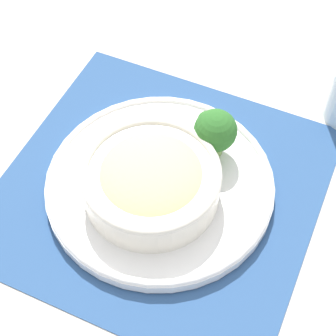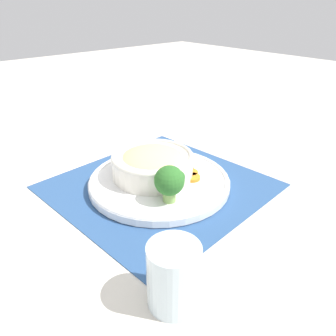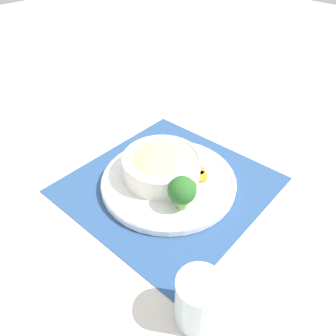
% 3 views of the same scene
% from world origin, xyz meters
% --- Properties ---
extents(ground_plane, '(4.00, 4.00, 0.00)m').
position_xyz_m(ground_plane, '(0.00, 0.00, 0.00)').
color(ground_plane, beige).
extents(placemat, '(0.47, 0.46, 0.00)m').
position_xyz_m(placemat, '(0.00, 0.00, 0.00)').
color(placemat, '#2D5184').
rests_on(placemat, ground_plane).
extents(plate, '(0.32, 0.32, 0.02)m').
position_xyz_m(plate, '(0.00, 0.00, 0.02)').
color(plate, white).
rests_on(plate, placemat).
extents(bowl, '(0.19, 0.19, 0.07)m').
position_xyz_m(bowl, '(-0.00, -0.02, 0.05)').
color(bowl, silver).
rests_on(bowl, plate).
extents(broccoli_floret, '(0.06, 0.06, 0.08)m').
position_xyz_m(broccoli_floret, '(0.04, 0.08, 0.07)').
color(broccoli_floret, '#84AD5B').
rests_on(broccoli_floret, plate).
extents(carrot_slice_near, '(0.04, 0.04, 0.01)m').
position_xyz_m(carrot_slice_near, '(-0.06, 0.05, 0.02)').
color(carrot_slice_near, orange).
rests_on(carrot_slice_near, plate).
extents(carrot_slice_middle, '(0.04, 0.04, 0.01)m').
position_xyz_m(carrot_slice_middle, '(-0.07, 0.03, 0.02)').
color(carrot_slice_middle, orange).
rests_on(carrot_slice_middle, plate).
extents(carrot_slice_far, '(0.04, 0.04, 0.01)m').
position_xyz_m(carrot_slice_far, '(-0.07, 0.01, 0.02)').
color(carrot_slice_far, orange).
rests_on(carrot_slice_far, plate).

